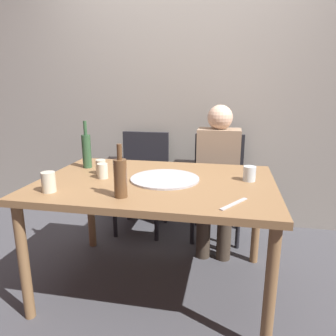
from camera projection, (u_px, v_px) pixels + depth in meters
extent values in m
plane|color=#424247|center=(157.00, 285.00, 2.15)|extent=(8.00, 8.00, 0.00)
cube|color=gray|center=(185.00, 88.00, 2.95)|extent=(6.00, 0.10, 2.60)
cube|color=olive|center=(156.00, 183.00, 1.96)|extent=(1.45, 1.00, 0.04)
cylinder|color=olive|center=(24.00, 263.00, 1.76)|extent=(0.06, 0.06, 0.71)
cylinder|color=olive|center=(270.00, 292.00, 1.52)|extent=(0.06, 0.06, 0.71)
cylinder|color=olive|center=(91.00, 206.00, 2.60)|extent=(0.06, 0.06, 0.71)
cylinder|color=olive|center=(257.00, 219.00, 2.35)|extent=(0.06, 0.06, 0.71)
cylinder|color=#ADADB2|center=(165.00, 179.00, 1.97)|extent=(0.43, 0.43, 0.01)
cylinder|color=brown|center=(120.00, 178.00, 1.64)|extent=(0.07, 0.07, 0.20)
cylinder|color=brown|center=(119.00, 152.00, 1.60)|extent=(0.03, 0.03, 0.08)
cylinder|color=#2D5133|center=(87.00, 151.00, 2.23)|extent=(0.06, 0.06, 0.24)
cylinder|color=#2D5133|center=(85.00, 128.00, 2.19)|extent=(0.02, 0.02, 0.10)
cylinder|color=beige|center=(49.00, 182.00, 1.73)|extent=(0.08, 0.08, 0.11)
cylinder|color=beige|center=(103.00, 171.00, 1.99)|extent=(0.07, 0.07, 0.09)
cylinder|color=beige|center=(101.00, 167.00, 2.08)|extent=(0.07, 0.07, 0.10)
cylinder|color=silver|center=(249.00, 174.00, 1.93)|extent=(0.08, 0.08, 0.09)
cube|color=#B7B7BC|center=(234.00, 204.00, 1.55)|extent=(0.14, 0.20, 0.01)
cube|color=black|center=(141.00, 184.00, 2.87)|extent=(0.44, 0.44, 0.05)
cube|color=black|center=(146.00, 155.00, 3.01)|extent=(0.44, 0.04, 0.45)
cylinder|color=black|center=(156.00, 218.00, 2.72)|extent=(0.04, 0.04, 0.42)
cylinder|color=black|center=(115.00, 214.00, 2.79)|extent=(0.04, 0.04, 0.42)
cylinder|color=black|center=(165.00, 202.00, 3.08)|extent=(0.04, 0.04, 0.42)
cylinder|color=black|center=(128.00, 200.00, 3.15)|extent=(0.04, 0.04, 0.42)
cube|color=black|center=(217.00, 189.00, 2.74)|extent=(0.44, 0.44, 0.05)
cube|color=black|center=(219.00, 158.00, 2.88)|extent=(0.44, 0.04, 0.45)
cylinder|color=black|center=(238.00, 224.00, 2.59)|extent=(0.04, 0.04, 0.42)
cylinder|color=black|center=(192.00, 221.00, 2.66)|extent=(0.04, 0.04, 0.42)
cylinder|color=black|center=(237.00, 208.00, 2.95)|extent=(0.04, 0.04, 0.42)
cylinder|color=black|center=(197.00, 205.00, 3.02)|extent=(0.04, 0.04, 0.42)
cube|color=#937A60|center=(218.00, 159.00, 2.70)|extent=(0.36, 0.22, 0.52)
sphere|color=beige|center=(220.00, 118.00, 2.61)|extent=(0.21, 0.21, 0.21)
cylinder|color=#3B3026|center=(226.00, 196.00, 2.56)|extent=(0.12, 0.40, 0.12)
cylinder|color=#3B3026|center=(206.00, 195.00, 2.59)|extent=(0.12, 0.40, 0.12)
cylinder|color=#3B3026|center=(224.00, 232.00, 2.43)|extent=(0.11, 0.11, 0.45)
cylinder|color=#3B3026|center=(203.00, 230.00, 2.46)|extent=(0.11, 0.11, 0.45)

